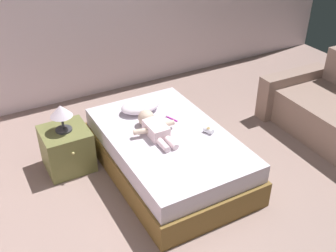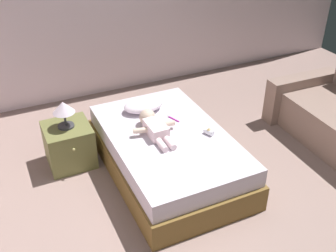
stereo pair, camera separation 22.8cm
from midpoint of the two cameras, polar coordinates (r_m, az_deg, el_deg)
name	(u,v)px [view 1 (the left image)]	position (r m, az deg, el deg)	size (l,w,h in m)	color
ground_plane	(219,224)	(3.75, 5.48, -13.66)	(8.00, 8.00, 0.00)	gray
bed	(168,154)	(4.17, -1.57, -3.95)	(1.16, 1.86, 0.46)	brown
pillow	(140,106)	(4.41, -5.43, 2.82)	(0.44, 0.29, 0.13)	white
baby	(153,127)	(4.03, -3.69, -0.12)	(0.45, 0.63, 0.17)	white
toothbrush	(171,118)	(4.28, -1.09, 1.06)	(0.07, 0.16, 0.02)	#B2279C
nightstand	(67,149)	(4.40, -15.56, -3.13)	(0.47, 0.50, 0.46)	olive
lamp	(61,113)	(4.17, -16.42, 1.81)	(0.23, 0.23, 0.29)	#333338
baby_bottle	(208,130)	(4.05, 4.14, -0.64)	(0.09, 0.12, 0.08)	white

